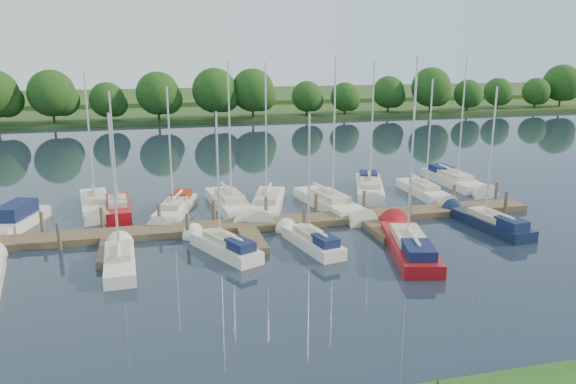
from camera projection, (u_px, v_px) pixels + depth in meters
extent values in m
plane|color=#17232E|center=(271.00, 276.00, 28.16)|extent=(260.00, 260.00, 0.00)
cube|color=#4B3E2A|center=(244.00, 225.00, 35.62)|extent=(40.00, 2.00, 0.40)
cube|color=#4B3E2A|center=(110.00, 252.00, 30.91)|extent=(1.20, 4.00, 0.40)
cube|color=#4B3E2A|center=(253.00, 240.00, 32.80)|extent=(1.20, 4.00, 0.40)
cube|color=#4B3E2A|center=(380.00, 230.00, 34.69)|extent=(1.20, 4.00, 0.40)
cube|color=#4B3E2A|center=(494.00, 221.00, 36.58)|extent=(1.20, 4.00, 0.40)
cylinder|color=#473D33|center=(43.00, 227.00, 33.89)|extent=(0.24, 0.24, 2.00)
cylinder|color=#473D33|center=(102.00, 223.00, 34.70)|extent=(0.24, 0.24, 2.00)
cylinder|color=#473D33|center=(159.00, 219.00, 35.52)|extent=(0.24, 0.24, 2.00)
cylinder|color=#473D33|center=(214.00, 215.00, 36.33)|extent=(0.24, 0.24, 2.00)
cylinder|color=#473D33|center=(266.00, 212.00, 37.15)|extent=(0.24, 0.24, 2.00)
cylinder|color=#473D33|center=(316.00, 208.00, 37.97)|extent=(0.24, 0.24, 2.00)
cylinder|color=#473D33|center=(364.00, 205.00, 38.78)|extent=(0.24, 0.24, 2.00)
cylinder|color=#473D33|center=(410.00, 202.00, 39.60)|extent=(0.24, 0.24, 2.00)
cylinder|color=#473D33|center=(454.00, 199.00, 40.41)|extent=(0.24, 0.24, 2.00)
cylinder|color=#473D33|center=(496.00, 196.00, 41.23)|extent=(0.24, 0.24, 2.00)
cylinder|color=#473D33|center=(59.00, 239.00, 31.75)|extent=(0.24, 0.24, 2.00)
cylinder|color=#473D33|center=(188.00, 230.00, 33.45)|extent=(0.24, 0.24, 2.00)
cylinder|color=#473D33|center=(304.00, 221.00, 35.15)|extent=(0.24, 0.24, 2.00)
cylinder|color=#473D33|center=(409.00, 213.00, 36.85)|extent=(0.24, 0.24, 2.00)
cylinder|color=#473D33|center=(505.00, 206.00, 38.55)|extent=(0.24, 0.24, 2.00)
cube|color=#244219|center=(179.00, 112.00, 98.54)|extent=(180.00, 30.00, 0.60)
cube|color=#3A5626|center=(172.00, 98.00, 121.92)|extent=(220.00, 40.00, 1.40)
cylinder|color=#38281C|center=(6.00, 117.00, 81.79)|extent=(0.36, 0.36, 2.81)
sphere|color=#11350E|center=(3.00, 93.00, 80.94)|extent=(6.56, 6.56, 6.56)
sphere|color=#11350E|center=(15.00, 99.00, 81.69)|extent=(4.68, 4.68, 4.68)
cylinder|color=#38281C|center=(61.00, 118.00, 83.08)|extent=(0.36, 0.36, 2.09)
sphere|color=#11350E|center=(60.00, 101.00, 82.45)|extent=(4.87, 4.87, 4.87)
sphere|color=#11350E|center=(68.00, 105.00, 83.06)|extent=(3.48, 3.48, 3.48)
cylinder|color=#38281C|center=(107.00, 118.00, 82.51)|extent=(0.36, 0.36, 2.34)
sphere|color=#11350E|center=(106.00, 98.00, 81.80)|extent=(5.46, 5.46, 5.46)
sphere|color=#11350E|center=(115.00, 103.00, 82.46)|extent=(3.90, 3.90, 3.90)
cylinder|color=#38281C|center=(155.00, 114.00, 86.93)|extent=(0.36, 0.36, 2.38)
sphere|color=#11350E|center=(154.00, 95.00, 86.21)|extent=(5.55, 5.55, 5.55)
sphere|color=#11350E|center=(162.00, 100.00, 86.87)|extent=(3.97, 3.97, 3.97)
cylinder|color=#38281C|center=(202.00, 113.00, 88.55)|extent=(0.36, 0.36, 2.41)
sphere|color=#11350E|center=(202.00, 94.00, 87.82)|extent=(5.62, 5.62, 5.62)
sphere|color=#11350E|center=(209.00, 99.00, 88.49)|extent=(4.02, 4.02, 4.02)
cylinder|color=#38281C|center=(254.00, 114.00, 87.65)|extent=(0.36, 0.36, 2.37)
sphere|color=#11350E|center=(253.00, 95.00, 86.92)|extent=(5.54, 5.54, 5.54)
sphere|color=#11350E|center=(261.00, 100.00, 87.59)|extent=(3.96, 3.96, 3.96)
cylinder|color=#38281C|center=(291.00, 110.00, 91.32)|extent=(0.36, 0.36, 2.75)
sphere|color=#11350E|center=(291.00, 89.00, 90.48)|extent=(6.41, 6.41, 6.41)
sphere|color=#11350E|center=(299.00, 94.00, 91.22)|extent=(4.58, 4.58, 4.58)
cylinder|color=#38281C|center=(332.00, 110.00, 93.78)|extent=(0.36, 0.36, 2.20)
sphere|color=#11350E|center=(333.00, 94.00, 93.11)|extent=(5.12, 5.12, 5.12)
sphere|color=#11350E|center=(338.00, 98.00, 93.74)|extent=(3.66, 3.66, 3.66)
cylinder|color=#38281C|center=(375.00, 107.00, 95.27)|extent=(0.36, 0.36, 2.83)
sphere|color=#11350E|center=(376.00, 86.00, 94.41)|extent=(6.61, 6.61, 6.61)
sphere|color=#11350E|center=(383.00, 92.00, 95.17)|extent=(4.72, 4.72, 4.72)
cylinder|color=#38281C|center=(428.00, 109.00, 94.23)|extent=(0.36, 0.36, 2.44)
sphere|color=#11350E|center=(429.00, 91.00, 93.49)|extent=(5.70, 5.70, 5.70)
sphere|color=#11350E|center=(435.00, 96.00, 94.17)|extent=(4.07, 4.07, 4.07)
cylinder|color=#38281C|center=(467.00, 107.00, 95.50)|extent=(0.36, 0.36, 2.76)
sphere|color=#11350E|center=(469.00, 87.00, 94.66)|extent=(6.45, 6.45, 6.45)
sphere|color=#11350E|center=(475.00, 92.00, 95.40)|extent=(4.61, 4.61, 4.61)
cylinder|color=#38281C|center=(505.00, 106.00, 98.69)|extent=(0.36, 0.36, 2.49)
sphere|color=#11350E|center=(506.00, 88.00, 97.93)|extent=(5.81, 5.81, 5.81)
sphere|color=#11350E|center=(511.00, 93.00, 98.62)|extent=(4.15, 4.15, 4.15)
cylinder|color=#38281C|center=(527.00, 104.00, 102.19)|extent=(0.36, 0.36, 2.52)
sphere|color=#11350E|center=(528.00, 87.00, 101.43)|extent=(5.87, 5.87, 5.87)
sphere|color=#11350E|center=(533.00, 91.00, 102.12)|extent=(4.20, 4.20, 4.20)
cylinder|color=#38281C|center=(576.00, 105.00, 100.97)|extent=(0.36, 0.36, 2.42)
cube|color=silver|center=(18.00, 225.00, 35.86)|extent=(3.40, 5.80, 1.12)
cube|color=#131C44|center=(16.00, 211.00, 35.64)|extent=(2.30, 3.33, 1.00)
cube|color=silver|center=(95.00, 205.00, 40.27)|extent=(2.68, 6.77, 1.02)
cone|color=silver|center=(98.00, 218.00, 37.30)|extent=(1.21, 2.41, 0.92)
cube|color=#BEAC92|center=(95.00, 198.00, 39.82)|extent=(1.75, 3.12, 0.46)
cylinder|color=silver|center=(90.00, 139.00, 38.45)|extent=(0.12, 0.12, 8.90)
cylinder|color=silver|center=(94.00, 190.00, 40.62)|extent=(0.48, 2.95, 0.10)
cylinder|color=silver|center=(94.00, 190.00, 40.62)|extent=(0.54, 2.64, 0.20)
cube|color=maroon|center=(118.00, 210.00, 39.27)|extent=(1.98, 5.82, 1.03)
cone|color=maroon|center=(119.00, 221.00, 36.63)|extent=(0.93, 2.05, 0.80)
cube|color=#BEAC92|center=(118.00, 202.00, 38.84)|extent=(1.37, 2.65, 0.47)
cylinder|color=silver|center=(114.00, 149.00, 37.65)|extent=(0.12, 0.12, 7.73)
cylinder|color=silver|center=(117.00, 193.00, 39.54)|extent=(0.27, 2.58, 0.10)
cylinder|color=silver|center=(117.00, 193.00, 39.54)|extent=(0.35, 2.30, 0.20)
cube|color=silver|center=(176.00, 211.00, 38.89)|extent=(3.45, 6.19, 1.02)
cone|color=silver|center=(163.00, 224.00, 36.00)|extent=(1.44, 2.25, 0.84)
cube|color=#BEAC92|center=(174.00, 203.00, 38.44)|extent=(2.03, 2.94, 0.46)
cube|color=maroon|center=(181.00, 195.00, 40.32)|extent=(1.67, 2.07, 0.51)
cylinder|color=silver|center=(170.00, 148.00, 37.18)|extent=(0.12, 0.12, 8.06)
cylinder|color=silver|center=(177.00, 195.00, 39.21)|extent=(0.93, 2.58, 0.10)
cylinder|color=silver|center=(177.00, 195.00, 39.21)|extent=(0.93, 2.33, 0.20)
cube|color=silver|center=(229.00, 206.00, 40.14)|extent=(2.70, 7.26, 1.22)
cone|color=silver|center=(242.00, 220.00, 36.91)|extent=(1.24, 2.57, 0.99)
cube|color=#BEAC92|center=(230.00, 197.00, 39.62)|extent=(1.81, 3.33, 0.55)
cylinder|color=silver|center=(230.00, 132.00, 38.15)|extent=(0.12, 0.12, 9.58)
cylinder|color=silver|center=(226.00, 187.00, 40.48)|extent=(0.43, 3.19, 0.10)
cylinder|color=silver|center=(226.00, 187.00, 40.48)|extent=(0.49, 2.84, 0.20)
cube|color=silver|center=(268.00, 206.00, 40.18)|extent=(4.02, 7.31, 1.12)
cone|color=silver|center=(263.00, 220.00, 36.77)|extent=(1.69, 2.65, 0.99)
cube|color=#BEAC92|center=(267.00, 197.00, 39.66)|extent=(2.37, 3.47, 0.51)
cylinder|color=silver|center=(266.00, 134.00, 38.17)|extent=(0.12, 0.12, 9.51)
cylinder|color=silver|center=(269.00, 188.00, 40.58)|extent=(1.06, 3.05, 0.10)
cylinder|color=silver|center=(269.00, 188.00, 40.58)|extent=(1.05, 2.74, 0.20)
cube|color=silver|center=(328.00, 205.00, 40.39)|extent=(3.34, 7.60, 1.14)
cone|color=silver|center=(354.00, 219.00, 37.15)|extent=(1.47, 2.71, 1.03)
cube|color=#BEAC92|center=(330.00, 196.00, 39.89)|extent=(2.11, 3.53, 0.52)
cylinder|color=silver|center=(334.00, 130.00, 38.37)|extent=(0.12, 0.12, 9.92)
cylinder|color=silver|center=(323.00, 187.00, 40.75)|extent=(0.69, 3.27, 0.10)
cylinder|color=silver|center=(323.00, 187.00, 40.75)|extent=(0.72, 2.93, 0.20)
cube|color=silver|center=(369.00, 189.00, 44.90)|extent=(4.30, 7.45, 1.00)
cone|color=silver|center=(371.00, 201.00, 41.43)|extent=(1.79, 2.71, 1.01)
cube|color=#BEAC92|center=(370.00, 183.00, 44.40)|extent=(2.51, 3.55, 0.45)
cube|color=#131C44|center=(368.00, 175.00, 46.66)|extent=(2.05, 2.50, 0.50)
cylinder|color=silver|center=(372.00, 124.00, 42.88)|extent=(0.12, 0.12, 9.71)
cylinder|color=silver|center=(369.00, 175.00, 45.35)|extent=(1.18, 3.08, 0.10)
cylinder|color=silver|center=(369.00, 175.00, 45.35)|extent=(1.15, 2.78, 0.20)
cube|color=silver|center=(422.00, 193.00, 43.84)|extent=(1.79, 6.14, 1.04)
cone|color=silver|center=(441.00, 203.00, 40.96)|extent=(0.88, 2.15, 0.86)
cube|color=#BEAC92|center=(424.00, 185.00, 43.39)|extent=(1.32, 2.77, 0.47)
cylinder|color=silver|center=(429.00, 135.00, 42.11)|extent=(0.12, 0.12, 8.26)
cylinder|color=silver|center=(419.00, 178.00, 44.17)|extent=(0.13, 2.76, 0.10)
cylinder|color=silver|center=(419.00, 178.00, 44.17)|extent=(0.23, 2.45, 0.20)
cube|color=silver|center=(452.00, 182.00, 47.17)|extent=(2.19, 7.32, 1.09)
cone|color=silver|center=(477.00, 193.00, 43.77)|extent=(1.07, 2.57, 1.02)
cube|color=#BEAC92|center=(455.00, 175.00, 46.66)|extent=(1.59, 3.30, 0.50)
cube|color=#131C44|center=(440.00, 168.00, 48.88)|extent=(1.47, 2.21, 0.54)
cylinder|color=silver|center=(462.00, 119.00, 45.13)|extent=(0.12, 0.12, 9.82)
cylinder|color=silver|center=(449.00, 168.00, 47.58)|extent=(0.17, 3.28, 0.10)
cylinder|color=silver|center=(449.00, 168.00, 47.58)|extent=(0.26, 2.91, 0.20)
cube|color=silver|center=(120.00, 266.00, 29.07)|extent=(1.74, 5.51, 1.04)
cone|color=silver|center=(120.00, 249.00, 31.60)|extent=(0.84, 1.94, 0.76)
cube|color=#BEAC92|center=(119.00, 252.00, 29.16)|extent=(1.24, 2.50, 0.47)
cylinder|color=silver|center=(114.00, 185.00, 28.54)|extent=(0.12, 0.12, 7.36)
cylinder|color=silver|center=(119.00, 251.00, 28.31)|extent=(0.20, 2.45, 0.10)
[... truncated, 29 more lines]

